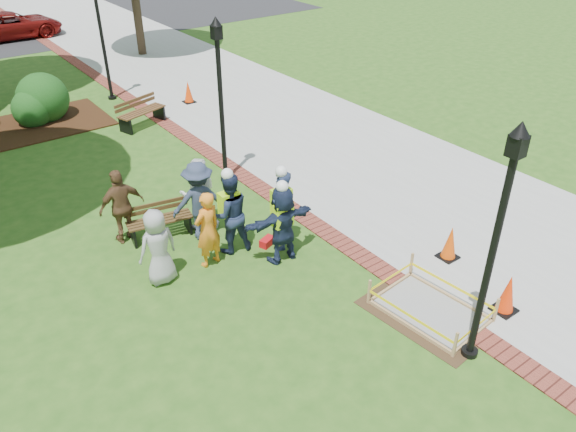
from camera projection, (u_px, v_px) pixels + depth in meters
ground at (304, 293)px, 11.05m from camera, size 100.00×100.00×0.00m
sidewalk at (243, 100)px, 20.44m from camera, size 6.00×60.00×0.02m
brick_edging at (161, 120)px, 18.78m from camera, size 0.50×60.00×0.03m
wet_concrete_pad at (431, 303)px, 10.43m from camera, size 1.91×2.45×0.55m
bench_near at (161, 227)px, 12.64m from camera, size 1.51×0.74×0.78m
bench_far at (142, 118)px, 18.20m from camera, size 1.73×1.02×0.89m
cone_front at (507, 294)px, 10.38m from camera, size 0.42×0.42×0.83m
cone_back at (450, 243)px, 11.85m from camera, size 0.40×0.40×0.79m
cone_far at (188, 92)px, 20.03m from camera, size 0.40×0.40×0.79m
toolbox at (267, 242)px, 12.42m from camera, size 0.40×0.31×0.18m
lamp_near at (497, 233)px, 8.34m from camera, size 0.28×0.28×4.26m
lamp_mid at (220, 91)px, 13.82m from camera, size 0.28×0.28×4.26m
lamp_far at (101, 30)px, 19.29m from camera, size 0.28×0.28×4.26m
shrub_c at (36, 124)px, 18.49m from camera, size 1.26×1.26×1.26m
shrub_d at (47, 119)px, 18.91m from camera, size 1.68×1.68×1.68m
casual_person_a at (158, 247)px, 10.97m from camera, size 0.54×0.36×1.62m
casual_person_b at (208, 230)px, 11.44m from camera, size 0.60×0.45×1.69m
casual_person_c at (199, 194)px, 12.67m from camera, size 0.65×0.54×1.74m
casual_person_d at (122, 207)px, 12.20m from camera, size 0.56×0.37×1.74m
casual_person_e at (199, 201)px, 12.29m from camera, size 0.68×0.54×1.84m
hivis_worker_a at (282, 222)px, 11.55m from camera, size 0.58×0.39×1.88m
hivis_worker_b at (281, 208)px, 11.95m from camera, size 0.64×0.69×1.96m
hivis_worker_c at (230, 211)px, 11.82m from camera, size 0.65×0.49×1.98m
parked_car_c at (16, 38)px, 28.18m from camera, size 1.93×4.30×1.39m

